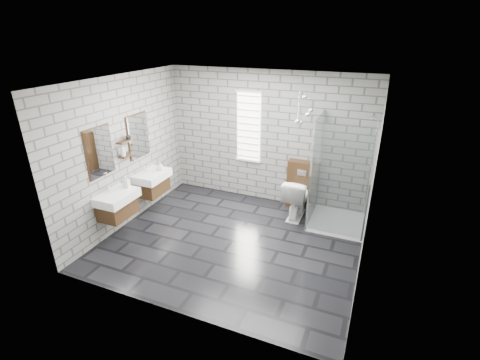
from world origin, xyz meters
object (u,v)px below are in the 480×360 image
Objects in this scene: vanity_right at (151,176)px; shower_enclosure at (333,201)px; vanity_left at (115,198)px; cistern_panel at (302,185)px; toilet at (297,197)px.

shower_enclosure is at bearing 12.97° from vanity_right.
vanity_left is 1.00× the size of vanity_right.
vanity_left is at bearing -152.33° from shower_enclosure.
vanity_right is 0.77× the size of shower_enclosure.
vanity_right is 3.02m from cistern_panel.
cistern_panel is (2.71, 2.30, -0.26)m from vanity_left.
toilet is (0.00, -0.41, -0.10)m from cistern_panel.
toilet is at bearing -90.00° from cistern_panel.
vanity_left reaches higher than toilet.
shower_enclosure reaches higher than vanity_left.
vanity_left is 3.86m from shower_enclosure.
shower_enclosure is (3.41, 0.79, -0.25)m from vanity_right.
cistern_panel is 1.24× the size of toilet.
vanity_right is at bearing 90.00° from vanity_left.
shower_enclosure is at bearing 27.67° from vanity_left.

